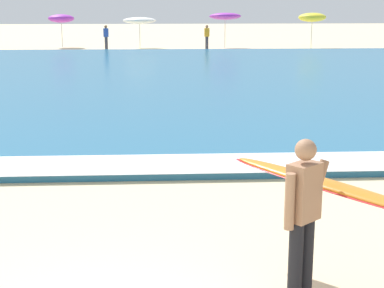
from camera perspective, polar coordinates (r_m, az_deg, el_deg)
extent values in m
cube|color=teal|center=(24.32, -3.94, 6.26)|extent=(120.00, 28.00, 0.14)
cube|color=white|center=(11.13, -4.72, -1.90)|extent=(120.00, 1.37, 0.01)
cylinder|color=black|center=(6.43, 9.75, -10.94)|extent=(0.15, 0.15, 0.88)
cylinder|color=black|center=(6.57, 10.74, -10.44)|extent=(0.15, 0.15, 0.88)
cube|color=#9E7051|center=(6.24, 10.53, -4.47)|extent=(0.40, 0.39, 0.60)
sphere|color=#9E7051|center=(6.12, 10.71, -0.54)|extent=(0.22, 0.22, 0.22)
cylinder|color=#9E7051|center=(6.08, 9.23, -5.39)|extent=(0.10, 0.10, 0.58)
cylinder|color=#9E7051|center=(6.46, 11.81, -3.73)|extent=(0.30, 0.28, 0.51)
ellipsoid|color=orange|center=(6.67, 13.14, -3.89)|extent=(1.96, 2.23, 0.20)
ellipsoid|color=red|center=(6.67, 13.13, -4.04)|extent=(2.06, 2.33, 0.16)
cylinder|color=beige|center=(42.53, -12.20, 10.18)|extent=(0.05, 0.05, 1.84)
ellipsoid|color=purple|center=(42.49, -12.27, 11.53)|extent=(1.74, 1.77, 0.64)
cylinder|color=beige|center=(40.88, -4.96, 10.24)|extent=(0.05, 0.05, 1.75)
ellipsoid|color=white|center=(40.84, -4.99, 11.56)|extent=(2.19, 2.21, 0.51)
cylinder|color=beige|center=(41.07, 3.14, 10.47)|extent=(0.05, 0.05, 2.02)
ellipsoid|color=purple|center=(41.03, 3.16, 11.97)|extent=(2.11, 2.14, 0.61)
cylinder|color=beige|center=(41.29, 11.24, 10.20)|extent=(0.05, 0.05, 1.94)
ellipsoid|color=yellow|center=(41.25, 11.31, 11.67)|extent=(1.81, 1.84, 0.69)
cylinder|color=#383842|center=(39.47, -8.11, 9.39)|extent=(0.20, 0.20, 0.84)
cube|color=#2D4CA5|center=(39.43, -8.14, 10.39)|extent=(0.32, 0.20, 0.54)
sphere|color=brown|center=(39.41, -8.16, 10.93)|extent=(0.20, 0.20, 0.20)
cylinder|color=#383842|center=(39.44, 1.41, 9.51)|extent=(0.20, 0.20, 0.84)
cube|color=orange|center=(39.40, 1.42, 10.51)|extent=(0.32, 0.20, 0.54)
sphere|color=#9E7051|center=(39.38, 1.42, 11.05)|extent=(0.20, 0.20, 0.20)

